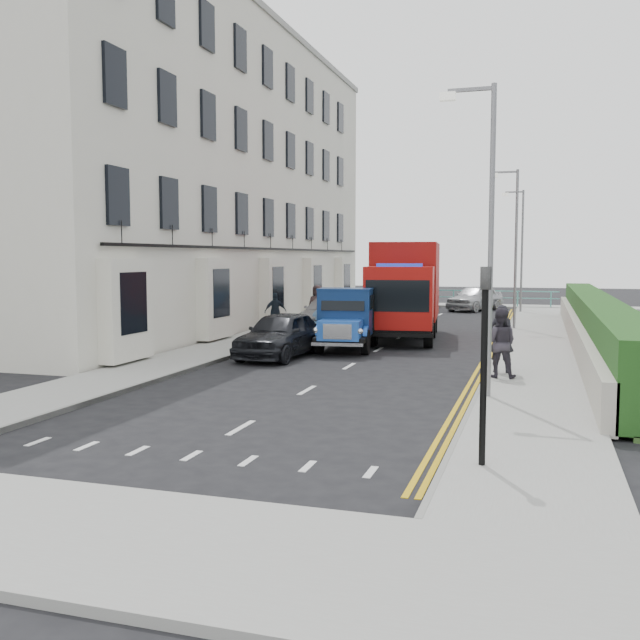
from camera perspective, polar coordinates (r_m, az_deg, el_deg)
The scene contains 23 objects.
ground at distance 19.30m, azimuth 0.81°, elevation -4.60°, with size 120.00×120.00×0.00m, color black.
pavement_west at distance 29.41m, azimuth -3.95°, elevation -1.15°, with size 2.40×38.00×0.12m, color gray.
pavement_east at distance 27.44m, azimuth 16.97°, elevation -1.81°, with size 2.60×38.00×0.12m, color gray.
promenade at distance 47.66m, azimuth 10.73°, elevation 1.16°, with size 30.00×2.50×0.12m, color gray.
sea_plane at distance 78.50m, azimuth 13.32°, elevation 2.58°, with size 120.00×120.00×0.00m, color #4E606B.
terrace_west at distance 34.82m, azimuth -8.28°, elevation 11.50°, with size 6.31×30.20×14.25m.
garden_east at distance 27.41m, azimuth 21.01°, elevation -0.17°, with size 1.45×28.00×1.75m.
seafront_railing at distance 46.84m, azimuth 10.63°, elevation 1.74°, with size 13.00×0.08×1.11m.
lamp_near at distance 16.31m, azimuth 13.11°, elevation 7.59°, with size 1.23×0.18×7.00m.
lamp_mid at distance 32.28m, azimuth 15.20°, elevation 6.24°, with size 1.23×0.18×7.00m.
lamp_far at distance 42.27m, azimuth 15.70°, elevation 5.92°, with size 1.23×0.18×7.00m.
traffic_signal at distance 10.84m, azimuth 13.02°, elevation -1.25°, with size 0.16×0.20×3.10m.
bedford_lorry at distance 24.40m, azimuth 2.08°, elevation -0.23°, with size 2.24×4.68×2.14m.
red_lorry at distance 28.49m, azimuth 6.83°, elevation 2.58°, with size 3.24×7.47×3.80m.
parked_car_front at distance 23.00m, azimuth -3.16°, elevation -1.16°, with size 1.76×4.38×1.49m, color black.
parked_car_mid at distance 31.38m, azimuth 2.46°, elevation 0.59°, with size 1.67×4.80×1.58m, color #4E7BA9.
parked_car_rear at distance 31.78m, azimuth 0.78°, elevation 0.56°, with size 2.07×5.10×1.48m, color #A8A9AD.
seafront_car_left at distance 44.51m, azimuth 7.76°, elevation 1.78°, with size 2.37×5.14×1.43m, color black.
seafront_car_right at distance 43.96m, azimuth 12.30°, elevation 1.75°, with size 1.83×4.55×1.55m, color #ADAFB2.
pedestrian_east_near at distance 19.84m, azimuth 14.31°, elevation -1.45°, with size 0.67×0.44×1.85m, color black.
pedestrian_east_far at distance 19.00m, azimuth 14.17°, elevation -1.79°, with size 0.88×0.68×1.80m, color #312D37.
pedestrian_west_near at distance 30.26m, azimuth -3.58°, elevation 0.67°, with size 0.94×0.39×1.61m, color black.
pedestrian_west_far at distance 32.64m, azimuth -0.23°, elevation 1.20°, with size 0.89×0.58×1.83m, color #392929.
Camera 1 is at (5.38, -18.25, 3.25)m, focal length 40.00 mm.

